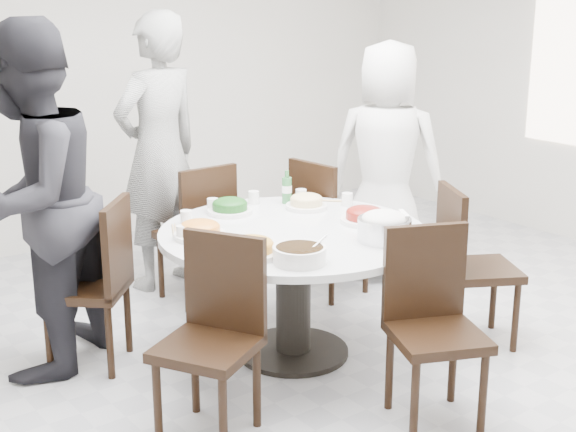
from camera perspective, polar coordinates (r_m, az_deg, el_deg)
floor at (r=4.70m, az=4.46°, el=-9.95°), size 6.00×6.00×0.01m
wall_back at (r=6.80m, az=-12.56°, el=10.05°), size 6.00×0.01×2.80m
dining_table at (r=4.58m, az=0.38°, el=-5.50°), size 1.50×1.50×0.75m
chair_ne at (r=5.49m, az=3.13°, el=-0.77°), size 0.46×0.46×0.95m
chair_n at (r=5.40m, az=-6.68°, el=-1.15°), size 0.43×0.43×0.95m
chair_nw at (r=4.57m, az=-14.15°, el=-4.72°), size 0.59×0.59×0.95m
chair_sw at (r=3.74m, az=-5.80°, el=-8.99°), size 0.57×0.57×0.95m
chair_s at (r=3.91m, az=10.58°, el=-8.08°), size 0.56×0.56×0.95m
chair_se at (r=4.84m, az=13.48°, el=-3.49°), size 0.57×0.57×0.95m
diner_right at (r=5.78m, az=7.02°, el=3.88°), size 0.91×1.00×1.71m
diner_middle at (r=5.60m, az=-9.17°, el=4.47°), size 0.77×0.57×1.91m
diner_left at (r=4.45m, az=-17.71°, el=0.97°), size 1.18×1.13×1.91m
dish_greens at (r=4.79m, az=-4.15°, el=0.58°), size 0.27×0.27×0.07m
dish_pale at (r=4.88m, az=1.32°, el=0.92°), size 0.25×0.25×0.07m
dish_orange at (r=4.33m, az=-6.30°, el=-1.07°), size 0.28×0.28×0.08m
dish_redbrown at (r=4.61m, az=5.47°, el=-0.07°), size 0.28×0.28×0.07m
dish_tofu at (r=4.03m, az=-2.64°, el=-2.31°), size 0.30×0.30×0.08m
rice_bowl at (r=4.28m, az=6.86°, el=-0.97°), size 0.29×0.29×0.12m
soup_bowl at (r=3.92m, az=0.82°, el=-2.77°), size 0.26×0.26×0.08m
beverage_bottle at (r=4.99m, az=-0.08°, el=2.09°), size 0.06×0.06×0.21m
tea_cups at (r=4.90m, az=-3.93°, el=1.01°), size 0.07×0.07×0.08m
chopsticks at (r=4.94m, az=-4.04°, el=0.72°), size 0.24×0.04×0.01m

